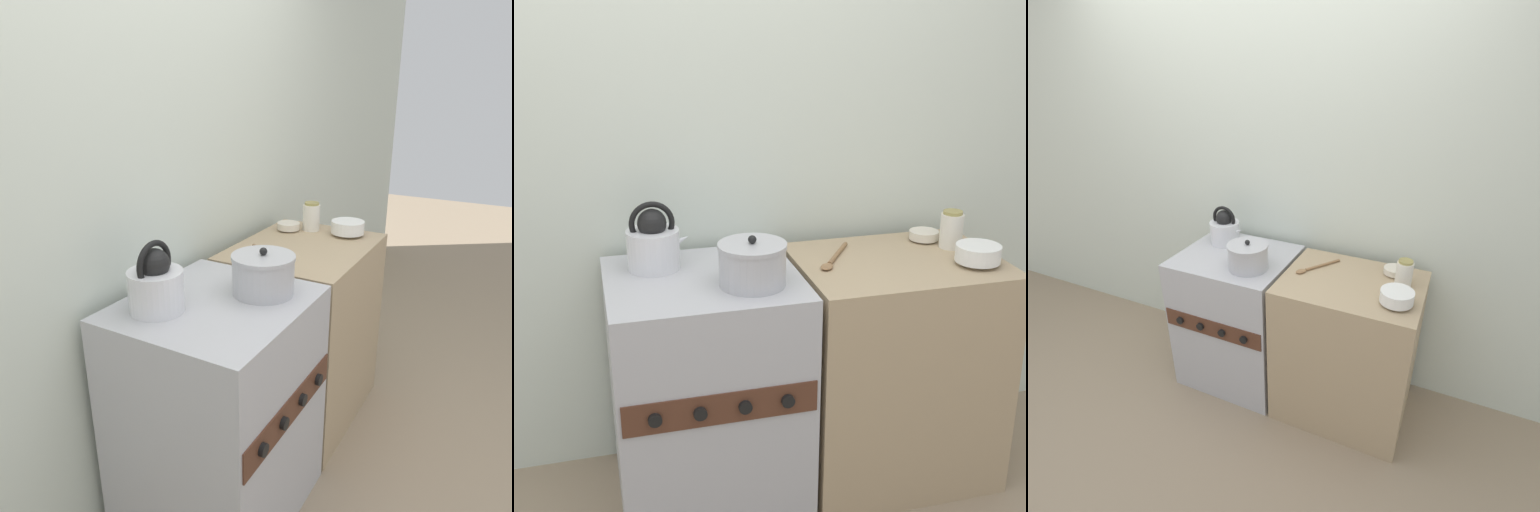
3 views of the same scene
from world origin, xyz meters
TOP-DOWN VIEW (x-y plane):
  - wall_back at (0.00, 0.66)m, footprint 7.00×0.06m
  - stove at (0.00, 0.30)m, footprint 0.66×0.61m
  - counter at (0.72, 0.29)m, footprint 0.74×0.57m
  - kettle at (-0.15, 0.43)m, footprint 0.23×0.18m
  - cooking_pot at (0.15, 0.19)m, footprint 0.23×0.23m
  - enamel_bowl at (0.97, 0.17)m, footprint 0.16×0.16m
  - small_ceramic_bowl at (0.90, 0.46)m, footprint 0.11×0.11m
  - storage_jar at (0.97, 0.36)m, footprint 0.09×0.09m
  - wooden_spoon at (0.49, 0.33)m, footprint 0.19×0.26m

SIDE VIEW (x-z plane):
  - counter at x=0.72m, z-range 0.00..0.88m
  - stove at x=0.00m, z-range 0.00..0.89m
  - wooden_spoon at x=0.49m, z-range 0.88..0.90m
  - small_ceramic_bowl at x=0.90m, z-range 0.89..0.93m
  - enamel_bowl at x=0.97m, z-range 0.89..0.96m
  - storage_jar at x=0.97m, z-range 0.88..1.03m
  - cooking_pot at x=0.15m, z-range 0.87..1.04m
  - kettle at x=-0.15m, z-range 0.86..1.10m
  - wall_back at x=0.00m, z-range 0.00..2.50m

